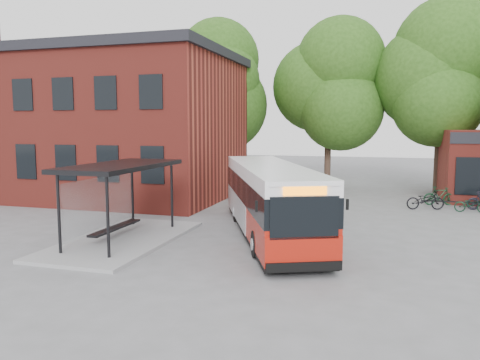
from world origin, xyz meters
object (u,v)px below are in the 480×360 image
(city_bus, at_px, (270,200))
(bicycle_2, at_px, (471,204))
(bicycle_1, at_px, (440,196))
(bicycle_0, at_px, (425,200))
(bus_shelter, at_px, (122,203))

(city_bus, xyz_separation_m, bicycle_2, (8.43, 7.42, -0.96))
(bicycle_1, distance_m, bicycle_2, 2.26)
(bicycle_0, distance_m, bicycle_2, 2.11)
(bus_shelter, height_order, city_bus, bus_shelter)
(bus_shelter, distance_m, bicycle_2, 16.73)
(bicycle_0, distance_m, bicycle_1, 1.86)
(bus_shelter, relative_size, bicycle_1, 4.20)
(bicycle_2, bearing_deg, city_bus, 134.73)
(bus_shelter, distance_m, bicycle_1, 17.00)
(bicycle_1, bearing_deg, city_bus, 130.90)
(city_bus, bearing_deg, bicycle_1, 28.92)
(bus_shelter, bearing_deg, bicycle_0, 42.28)
(bicycle_1, relative_size, bicycle_2, 1.08)
(city_bus, distance_m, bicycle_1, 11.79)
(bicycle_0, relative_size, bicycle_2, 1.21)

